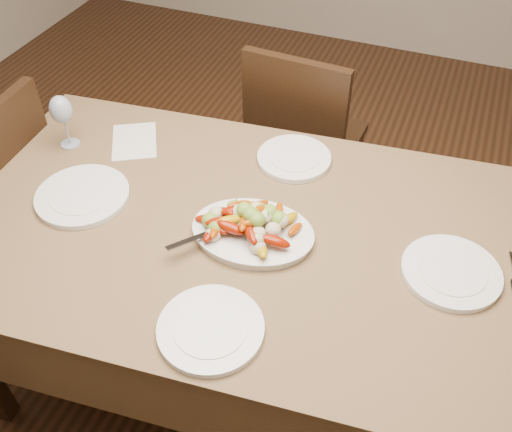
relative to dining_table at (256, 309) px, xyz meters
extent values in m
plane|color=#392111|center=(-0.01, -0.24, -0.38)|extent=(6.00, 6.00, 0.00)
cube|color=brown|center=(0.00, 0.00, 0.00)|extent=(1.94, 1.22, 0.76)
ellipsoid|color=white|center=(0.00, -0.03, 0.39)|extent=(0.37, 0.29, 0.02)
cylinder|color=white|center=(-0.56, -0.06, 0.39)|extent=(0.29, 0.29, 0.02)
cylinder|color=white|center=(0.56, 0.04, 0.39)|extent=(0.27, 0.27, 0.02)
cylinder|color=white|center=(0.00, 0.36, 0.39)|extent=(0.25, 0.25, 0.02)
cylinder|color=white|center=(0.02, -0.37, 0.39)|extent=(0.27, 0.27, 0.02)
cube|color=silver|center=(-0.56, 0.25, 0.38)|extent=(0.23, 0.26, 0.00)
camera|label=1|loc=(0.43, -1.10, 1.58)|focal=40.00mm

